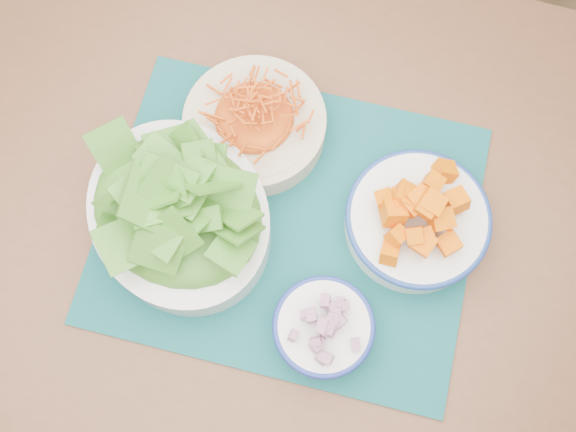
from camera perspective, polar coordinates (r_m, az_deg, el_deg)
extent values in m
plane|color=#926D46|center=(1.64, -12.91, -14.08)|extent=(4.00, 4.00, 0.00)
cube|color=brown|center=(0.92, -4.36, 1.87)|extent=(1.49, 1.23, 0.04)
cylinder|color=brown|center=(1.58, -20.13, 15.21)|extent=(0.06, 0.06, 0.71)
cylinder|color=brown|center=(1.46, 23.97, 3.89)|extent=(0.06, 0.06, 0.71)
cube|color=#083336|center=(0.88, 0.00, -0.61)|extent=(0.62, 0.57, 0.00)
cylinder|color=beige|center=(0.91, -2.94, 8.03)|extent=(0.21, 0.21, 0.04)
ellipsoid|color=orange|center=(0.88, -3.06, 9.03)|extent=(0.17, 0.17, 0.03)
cylinder|color=white|center=(0.88, 11.29, -0.51)|extent=(0.25, 0.25, 0.05)
torus|color=navy|center=(0.86, 11.54, -0.14)|extent=(0.19, 0.19, 0.01)
ellipsoid|color=orange|center=(0.83, 11.85, 0.34)|extent=(0.17, 0.17, 0.04)
ellipsoid|color=#296A17|center=(0.81, -10.16, 1.19)|extent=(0.24, 0.20, 0.07)
cylinder|color=white|center=(0.83, 3.14, -9.92)|extent=(0.13, 0.13, 0.04)
torus|color=navy|center=(0.82, 3.20, -9.77)|extent=(0.13, 0.13, 0.01)
ellipsoid|color=maroon|center=(0.80, 3.27, -9.61)|extent=(0.11, 0.11, 0.03)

